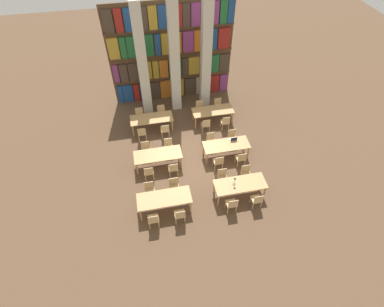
% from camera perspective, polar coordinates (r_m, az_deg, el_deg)
% --- Properties ---
extents(ground_plane, '(40.00, 40.00, 0.00)m').
position_cam_1_polar(ground_plane, '(14.48, -0.20, -1.17)').
color(ground_plane, brown).
extents(bookshelf_bank, '(6.67, 0.35, 5.50)m').
position_cam_1_polar(bookshelf_bank, '(16.99, -3.84, 18.20)').
color(bookshelf_bank, brown).
rests_on(bookshelf_bank, ground_plane).
extents(pillar_left, '(0.50, 0.50, 6.00)m').
position_cam_1_polar(pillar_left, '(15.79, -9.50, 16.73)').
color(pillar_left, beige).
rests_on(pillar_left, ground_plane).
extents(pillar_center, '(0.50, 0.50, 6.00)m').
position_cam_1_polar(pillar_center, '(15.90, -3.36, 17.50)').
color(pillar_center, beige).
rests_on(pillar_center, ground_plane).
extents(pillar_right, '(0.50, 0.50, 6.00)m').
position_cam_1_polar(pillar_right, '(16.18, 2.67, 18.07)').
color(pillar_right, beige).
rests_on(pillar_right, ground_plane).
extents(reading_table_0, '(2.19, 0.87, 0.77)m').
position_cam_1_polar(reading_table_0, '(12.26, -5.32, -8.63)').
color(reading_table_0, tan).
rests_on(reading_table_0, ground_plane).
extents(chair_0, '(0.42, 0.40, 0.87)m').
position_cam_1_polar(chair_0, '(12.05, -7.36, -12.36)').
color(chair_0, tan).
rests_on(chair_0, ground_plane).
extents(chair_1, '(0.42, 0.40, 0.87)m').
position_cam_1_polar(chair_1, '(12.86, -8.08, -6.93)').
color(chair_1, tan).
rests_on(chair_1, ground_plane).
extents(chair_2, '(0.42, 0.40, 0.87)m').
position_cam_1_polar(chair_2, '(12.07, -2.33, -11.60)').
color(chair_2, tan).
rests_on(chair_2, ground_plane).
extents(chair_3, '(0.42, 0.40, 0.87)m').
position_cam_1_polar(chair_3, '(12.88, -3.43, -6.24)').
color(chair_3, tan).
rests_on(chair_3, ground_plane).
extents(reading_table_1, '(2.19, 0.87, 0.77)m').
position_cam_1_polar(reading_table_1, '(12.79, 9.14, -5.93)').
color(reading_table_1, tan).
rests_on(reading_table_1, ground_plane).
extents(chair_4, '(0.42, 0.40, 0.87)m').
position_cam_1_polar(chair_4, '(12.44, 7.61, -9.54)').
color(chair_4, tan).
rests_on(chair_4, ground_plane).
extents(chair_5, '(0.42, 0.40, 0.87)m').
position_cam_1_polar(chair_5, '(13.23, 5.82, -4.48)').
color(chair_5, tan).
rests_on(chair_5, ground_plane).
extents(chair_6, '(0.42, 0.40, 0.87)m').
position_cam_1_polar(chair_6, '(12.74, 12.30, -8.61)').
color(chair_6, tan).
rests_on(chair_6, ground_plane).
extents(chair_7, '(0.42, 0.40, 0.87)m').
position_cam_1_polar(chair_7, '(13.52, 10.23, -3.73)').
color(chair_7, tan).
rests_on(chair_7, ground_plane).
extents(desk_lamp_0, '(0.14, 0.14, 0.43)m').
position_cam_1_polar(desk_lamp_0, '(12.45, 8.14, -5.01)').
color(desk_lamp_0, brown).
rests_on(desk_lamp_0, reading_table_1).
extents(reading_table_2, '(2.19, 0.87, 0.77)m').
position_cam_1_polar(reading_table_2, '(13.81, -6.52, -0.39)').
color(reading_table_2, tan).
rests_on(reading_table_2, ground_plane).
extents(chair_8, '(0.42, 0.40, 0.87)m').
position_cam_1_polar(chair_8, '(13.48, -8.22, -3.53)').
color(chair_8, tan).
rests_on(chair_8, ground_plane).
extents(chair_9, '(0.42, 0.40, 0.87)m').
position_cam_1_polar(chair_9, '(14.46, -8.79, 0.79)').
color(chair_9, tan).
rests_on(chair_9, ground_plane).
extents(chair_10, '(0.42, 0.40, 0.87)m').
position_cam_1_polar(chair_10, '(13.51, -3.58, -2.84)').
color(chair_10, tan).
rests_on(chair_10, ground_plane).
extents(chair_11, '(0.42, 0.40, 0.87)m').
position_cam_1_polar(chair_11, '(14.49, -4.47, 1.41)').
color(chair_11, tan).
rests_on(chair_11, ground_plane).
extents(reading_table_3, '(2.19, 0.87, 0.77)m').
position_cam_1_polar(reading_table_3, '(14.25, 6.53, 1.48)').
color(reading_table_3, tan).
rests_on(reading_table_3, ground_plane).
extents(chair_12, '(0.42, 0.40, 0.87)m').
position_cam_1_polar(chair_12, '(13.81, 5.06, -1.54)').
color(chair_12, tan).
rests_on(chair_12, ground_plane).
extents(chair_13, '(0.42, 0.40, 0.87)m').
position_cam_1_polar(chair_13, '(14.77, 3.62, 2.54)').
color(chair_13, tan).
rests_on(chair_13, ground_plane).
extents(chair_14, '(0.42, 0.40, 0.87)m').
position_cam_1_polar(chair_14, '(14.09, 9.34, -0.87)').
color(chair_14, tan).
rests_on(chair_14, ground_plane).
extents(chair_15, '(0.42, 0.40, 0.87)m').
position_cam_1_polar(chair_15, '(15.03, 7.66, 3.10)').
color(chair_15, tan).
rests_on(chair_15, ground_plane).
extents(laptop, '(0.32, 0.22, 0.21)m').
position_cam_1_polar(laptop, '(14.44, 7.88, 2.71)').
color(laptop, silver).
rests_on(laptop, reading_table_3).
extents(reading_table_4, '(2.19, 0.87, 0.77)m').
position_cam_1_polar(reading_table_4, '(15.73, -7.70, 6.50)').
color(reading_table_4, tan).
rests_on(reading_table_4, ground_plane).
extents(chair_16, '(0.42, 0.40, 0.87)m').
position_cam_1_polar(chair_16, '(15.32, -9.53, 3.87)').
color(chair_16, tan).
rests_on(chair_16, ground_plane).
extents(chair_17, '(0.42, 0.40, 0.87)m').
position_cam_1_polar(chair_17, '(16.42, -9.95, 7.21)').
color(chair_17, tan).
rests_on(chair_17, ground_plane).
extents(chair_18, '(0.42, 0.40, 0.87)m').
position_cam_1_polar(chair_18, '(15.35, -5.15, 4.50)').
color(chair_18, tan).
rests_on(chair_18, ground_plane).
extents(chair_19, '(0.42, 0.40, 0.87)m').
position_cam_1_polar(chair_19, '(16.44, -5.84, 7.80)').
color(chair_19, tan).
rests_on(chair_19, ground_plane).
extents(reading_table_5, '(2.19, 0.87, 0.77)m').
position_cam_1_polar(reading_table_5, '(16.12, 3.97, 7.99)').
color(reading_table_5, tan).
rests_on(reading_table_5, ground_plane).
extents(chair_20, '(0.42, 0.40, 0.87)m').
position_cam_1_polar(chair_20, '(15.61, 2.65, 5.52)').
color(chair_20, tan).
rests_on(chair_20, ground_plane).
extents(chair_21, '(0.42, 0.40, 0.87)m').
position_cam_1_polar(chair_21, '(16.69, 1.50, 8.72)').
color(chair_21, tan).
rests_on(chair_21, ground_plane).
extents(chair_22, '(0.42, 0.40, 0.87)m').
position_cam_1_polar(chair_22, '(15.85, 6.35, 5.99)').
color(chair_22, tan).
rests_on(chair_22, ground_plane).
extents(chair_23, '(0.42, 0.40, 0.87)m').
position_cam_1_polar(chair_23, '(16.91, 5.01, 9.12)').
color(chair_23, tan).
rests_on(chair_23, ground_plane).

